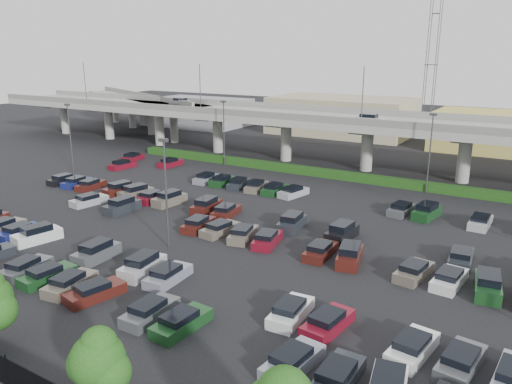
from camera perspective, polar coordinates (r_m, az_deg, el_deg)
ground at (r=53.53m, az=-4.30°, el=-3.58°), size 280.00×280.00×0.00m
overpass at (r=79.50m, az=9.14°, el=7.79°), size 150.00×13.00×15.80m
on_ramp at (r=117.71m, az=-12.95°, el=10.05°), size 50.93×30.13×8.80m
hedge at (r=74.27m, az=7.00°, el=2.28°), size 66.00×1.60×1.10m
parked_cars at (r=49.77m, az=-8.02°, el=-4.46°), size 63.07×41.67×1.67m
light_poles at (r=55.81m, az=-6.68°, el=3.80°), size 66.90×48.38×10.30m
distant_buildings at (r=105.08m, az=21.85°, el=6.98°), size 138.00×24.00×9.00m
comm_tower at (r=117.75m, az=19.43°, el=13.85°), size 2.40×2.40×30.00m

